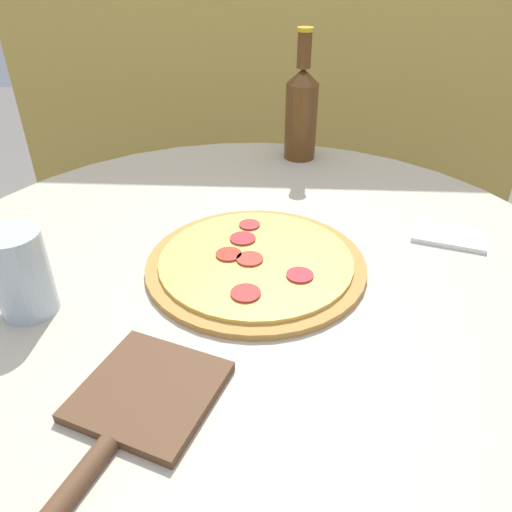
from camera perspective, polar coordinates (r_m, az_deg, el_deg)
table at (r=0.88m, az=-0.59°, el=-10.00°), size 1.08×1.08×0.77m
fence_panel at (r=1.70m, az=1.69°, el=21.20°), size 1.71×0.04×1.72m
pizza at (r=0.77m, az=-0.01°, el=-0.77°), size 0.34×0.34×0.02m
beer_bottle at (r=1.14m, az=5.21°, el=16.25°), size 0.07×0.07×0.28m
pizza_paddle at (r=0.57m, az=-13.39°, el=-16.34°), size 0.18×0.27×0.02m
drinking_glass at (r=0.72m, az=-25.27°, el=-1.80°), size 0.07×0.07×0.12m
napkin at (r=0.91m, az=21.16°, el=2.17°), size 0.13×0.10×0.01m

